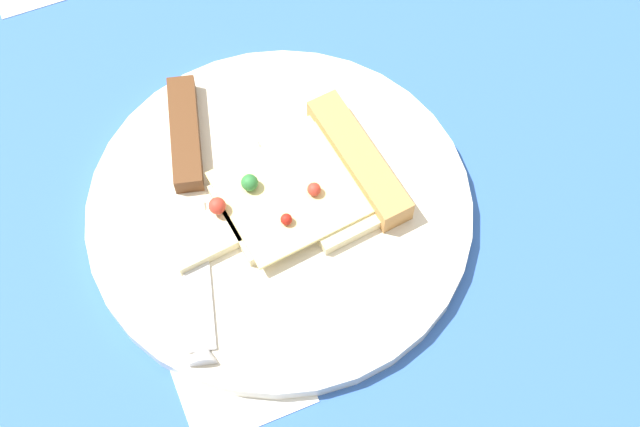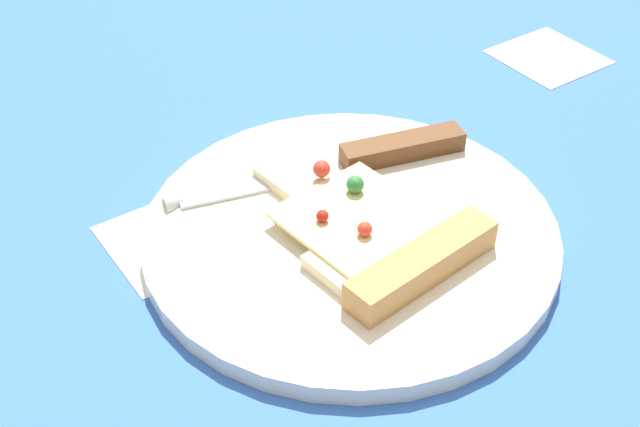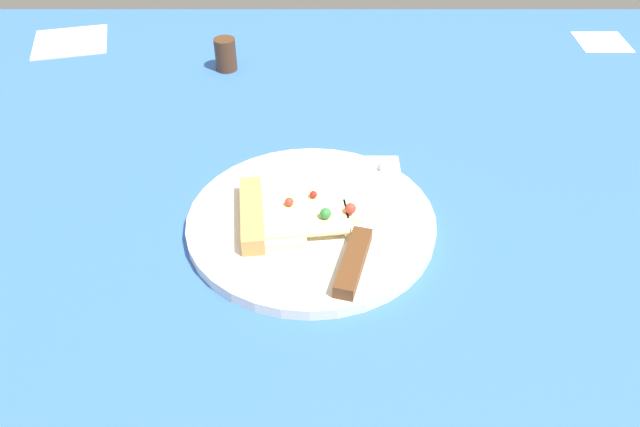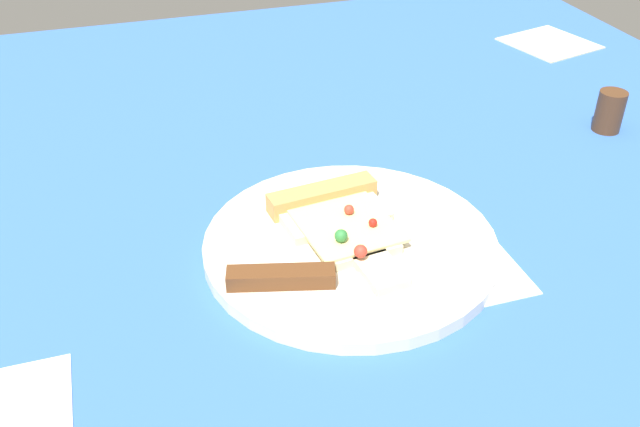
# 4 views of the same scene
# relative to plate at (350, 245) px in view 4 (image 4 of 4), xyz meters

# --- Properties ---
(ground_plane) EXTENTS (1.45, 1.45, 0.03)m
(ground_plane) POSITION_rel_plate_xyz_m (-0.04, 0.06, -0.02)
(ground_plane) COLOR #3360B7
(ground_plane) RESTS_ON ground
(plate) EXTENTS (0.30, 0.30, 0.01)m
(plate) POSITION_rel_plate_xyz_m (0.00, 0.00, 0.00)
(plate) COLOR silver
(plate) RESTS_ON ground_plane
(pizza_slice) EXTENTS (0.12, 0.18, 0.03)m
(pizza_slice) POSITION_rel_plate_xyz_m (-0.00, 0.03, 0.02)
(pizza_slice) COLOR beige
(pizza_slice) RESTS_ON plate
(knife) EXTENTS (0.24, 0.08, 0.02)m
(knife) POSITION_rel_plate_xyz_m (-0.04, -0.06, 0.01)
(knife) COLOR silver
(knife) RESTS_ON plate
(pepper_shaker) EXTENTS (0.04, 0.04, 0.05)m
(pepper_shaker) POSITION_rel_plate_xyz_m (0.42, 0.15, 0.02)
(pepper_shaker) COLOR #4C2D19
(pepper_shaker) RESTS_ON ground_plane
(napkin) EXTENTS (0.16, 0.16, 0.00)m
(napkin) POSITION_rel_plate_xyz_m (0.52, 0.45, -0.01)
(napkin) COLOR beige
(napkin) RESTS_ON ground_plane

